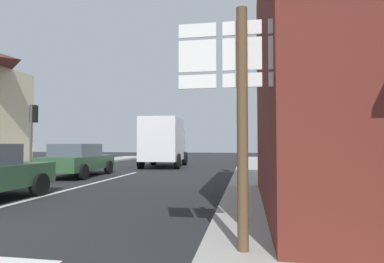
# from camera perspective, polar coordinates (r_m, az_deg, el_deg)

# --- Properties ---
(ground_plane) EXTENTS (80.00, 80.00, 0.00)m
(ground_plane) POSITION_cam_1_polar(r_m,az_deg,el_deg) (14.78, -12.70, -7.87)
(ground_plane) COLOR #232326
(sidewalk_right) EXTENTS (2.52, 44.00, 0.14)m
(sidewalk_right) POSITION_cam_1_polar(r_m,az_deg,el_deg) (11.69, 13.08, -9.03)
(sidewalk_right) COLOR #9E9B96
(sidewalk_right) RESTS_ON ground
(lane_centre_stripe) EXTENTS (0.16, 12.00, 0.01)m
(lane_centre_stripe) POSITION_cam_1_polar(r_m,az_deg,el_deg) (11.21, -20.67, -9.57)
(lane_centre_stripe) COLOR silver
(lane_centre_stripe) RESTS_ON ground
(sedan_far) EXTENTS (2.13, 4.28, 1.47)m
(sedan_far) POSITION_cam_1_polar(r_m,az_deg,el_deg) (15.29, -19.72, -4.75)
(sedan_far) COLOR #2D5133
(sedan_far) RESTS_ON ground
(delivery_truck) EXTENTS (2.77, 5.14, 3.05)m
(delivery_truck) POSITION_cam_1_polar(r_m,az_deg,el_deg) (20.34, -5.04, -1.71)
(delivery_truck) COLOR silver
(delivery_truck) RESTS_ON ground
(route_sign_post) EXTENTS (1.66, 0.14, 3.20)m
(route_sign_post) POSITION_cam_1_polar(r_m,az_deg,el_deg) (4.11, 8.98, 5.34)
(route_sign_post) COLOR brown
(route_sign_post) RESTS_ON ground
(traffic_light_near_right) EXTENTS (0.30, 0.49, 3.27)m
(traffic_light_near_right) POSITION_cam_1_polar(r_m,az_deg,el_deg) (14.78, 8.59, 1.49)
(traffic_light_near_right) COLOR #47474C
(traffic_light_near_right) RESTS_ON ground
(traffic_light_near_left) EXTENTS (0.30, 0.49, 3.48)m
(traffic_light_near_left) POSITION_cam_1_polar(r_m,az_deg,el_deg) (18.43, -26.55, 1.46)
(traffic_light_near_left) COLOR #47474C
(traffic_light_near_left) RESTS_ON ground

